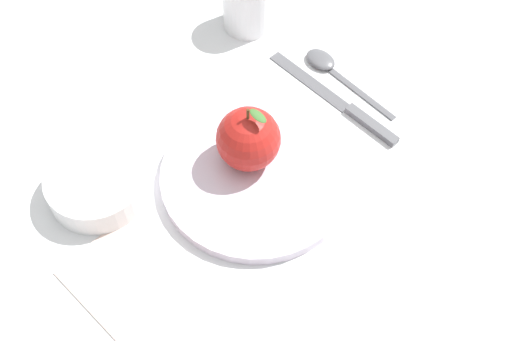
{
  "coord_description": "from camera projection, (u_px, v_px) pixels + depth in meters",
  "views": [
    {
      "loc": [
        0.2,
        -0.41,
        0.66
      ],
      "look_at": [
        0.01,
        -0.02,
        0.02
      ],
      "focal_mm": 43.41,
      "sensor_mm": 36.0,
      "label": 1
    }
  ],
  "objects": [
    {
      "name": "spoon",
      "position": [
        328.0,
        66.0,
        0.9
      ],
      "size": [
        0.17,
        0.09,
        0.01
      ],
      "color": "#59595E",
      "rests_on": "ground_plane"
    },
    {
      "name": "knife",
      "position": [
        344.0,
        105.0,
        0.86
      ],
      "size": [
        0.22,
        0.1,
        0.01
      ],
      "color": "#59595E",
      "rests_on": "ground_plane"
    },
    {
      "name": "dinner_plate",
      "position": [
        256.0,
        175.0,
        0.79
      ],
      "size": [
        0.24,
        0.24,
        0.02
      ],
      "color": "silver",
      "rests_on": "ground_plane"
    },
    {
      "name": "apple",
      "position": [
        249.0,
        138.0,
        0.76
      ],
      "size": [
        0.08,
        0.08,
        0.1
      ],
      "color": "#B21E19",
      "rests_on": "dinner_plate"
    },
    {
      "name": "cup",
      "position": [
        248.0,
        2.0,
        0.92
      ],
      "size": [
        0.08,
        0.08,
        0.08
      ],
      "color": "white",
      "rests_on": "ground_plane"
    },
    {
      "name": "ground_plane",
      "position": [
        258.0,
        169.0,
        0.8
      ],
      "size": [
        2.4,
        2.4,
        0.0
      ],
      "primitive_type": "plane",
      "color": "silver"
    },
    {
      "name": "linen_napkin",
      "position": [
        146.0,
        290.0,
        0.71
      ],
      "size": [
        0.22,
        0.18,
        0.0
      ],
      "primitive_type": "cube",
      "rotation": [
        0.0,
        0.0,
        1.25
      ],
      "color": "beige",
      "rests_on": "ground_plane"
    },
    {
      "name": "side_bowl",
      "position": [
        97.0,
        183.0,
        0.76
      ],
      "size": [
        0.12,
        0.12,
        0.04
      ],
      "color": "white",
      "rests_on": "ground_plane"
    }
  ]
}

